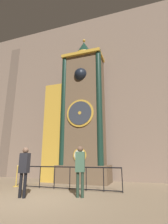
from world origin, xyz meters
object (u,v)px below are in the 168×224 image
object	(u,v)px
clock_tower	(78,115)
visitor_far	(80,165)
visitor_near	(24,167)
stanchion_post	(16,180)

from	to	relation	value
clock_tower	visitor_far	bearing A→B (deg)	-67.70
visitor_near	visitor_far	distance (m)	2.04
visitor_far	stanchion_post	bearing A→B (deg)	147.66
clock_tower	visitor_near	size ratio (longest dim) A/B	5.45
visitor_far	clock_tower	bearing A→B (deg)	99.17
clock_tower	visitor_far	world-z (taller)	clock_tower
clock_tower	visitor_near	world-z (taller)	clock_tower
clock_tower	stanchion_post	distance (m)	4.93
clock_tower	visitor_far	distance (m)	4.92
visitor_far	stanchion_post	xyz separation A→B (m)	(-3.85, 1.34, -0.77)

